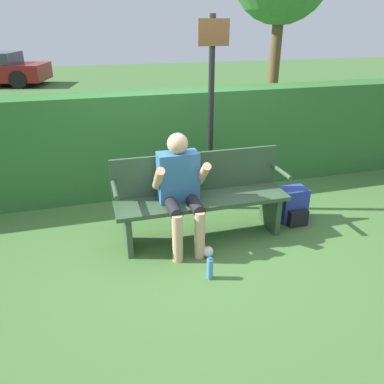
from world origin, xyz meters
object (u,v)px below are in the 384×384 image
at_px(person_seated, 180,185).
at_px(signpost, 211,107).
at_px(park_bench, 201,195).
at_px(water_bottle, 210,269).
at_px(backpack, 293,206).

bearing_deg(person_seated, signpost, 52.05).
bearing_deg(signpost, park_bench, -116.82).
bearing_deg(park_bench, water_bottle, -100.66).
bearing_deg(water_bottle, park_bench, 79.34).
bearing_deg(water_bottle, backpack, 31.57).
height_order(park_bench, signpost, signpost).
distance_m(person_seated, water_bottle, 0.94).
relative_size(park_bench, person_seated, 1.55).
distance_m(person_seated, backpack, 1.56).
distance_m(backpack, signpost, 1.59).
bearing_deg(backpack, person_seated, -175.09).
xyz_separation_m(water_bottle, signpost, (0.47, 1.45, 1.25)).
relative_size(backpack, signpost, 0.18).
xyz_separation_m(park_bench, backpack, (1.21, 0.01, -0.30)).
xyz_separation_m(backpack, signpost, (-0.89, 0.61, 1.16)).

